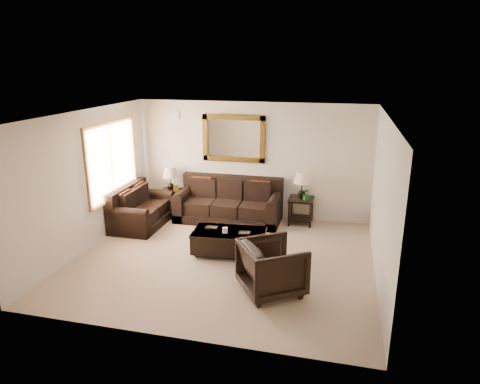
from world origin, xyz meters
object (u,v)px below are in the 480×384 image
(coffee_table, at_px, (229,240))
(end_table_right, at_px, (302,190))
(loveseat, at_px, (140,211))
(armchair, at_px, (272,265))
(end_table_left, at_px, (171,183))
(sofa, at_px, (229,205))

(coffee_table, bearing_deg, end_table_right, 54.93)
(loveseat, xyz_separation_m, armchair, (3.40, -2.23, 0.14))
(end_table_left, bearing_deg, armchair, -46.49)
(sofa, bearing_deg, end_table_right, 5.35)
(end_table_right, xyz_separation_m, coffee_table, (-1.16, -1.97, -0.51))
(sofa, xyz_separation_m, coffee_table, (0.49, -1.81, -0.06))
(end_table_left, distance_m, end_table_right, 3.17)
(loveseat, height_order, coffee_table, loveseat)
(loveseat, distance_m, armchair, 4.07)
(end_table_right, height_order, coffee_table, end_table_right)
(coffee_table, bearing_deg, end_table_left, 130.82)
(sofa, relative_size, loveseat, 1.50)
(loveseat, relative_size, coffee_table, 1.11)
(armchair, bearing_deg, loveseat, 23.67)
(armchair, bearing_deg, coffee_table, 7.36)
(sofa, bearing_deg, end_table_left, 173.45)
(coffee_table, bearing_deg, sofa, 100.71)
(end_table_left, bearing_deg, end_table_right, -0.33)
(sofa, height_order, armchair, sofa)
(end_table_left, xyz_separation_m, armchair, (3.03, -3.20, -0.27))
(end_table_left, distance_m, coffee_table, 2.85)
(loveseat, distance_m, coffee_table, 2.58)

